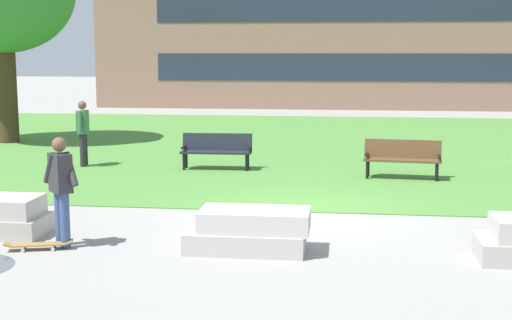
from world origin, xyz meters
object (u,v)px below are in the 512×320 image
at_px(concrete_block_left, 250,231).
at_px(person_skateboarder, 61,185).
at_px(skateboard, 39,244).
at_px(park_bench_far_left, 217,149).
at_px(person_bystander_near_lawn, 83,130).
at_px(park_bench_near_left, 402,156).

distance_m(concrete_block_left, person_skateboarder, 2.98).
distance_m(skateboard, park_bench_far_left, 7.85).
bearing_deg(concrete_block_left, skateboard, -173.63).
relative_size(skateboard, person_bystander_near_lawn, 0.61).
xyz_separation_m(park_bench_near_left, person_bystander_near_lawn, (-8.15, 0.79, 0.44)).
bearing_deg(person_bystander_near_lawn, park_bench_far_left, -0.16).
relative_size(skateboard, park_bench_far_left, 0.57).
height_order(skateboard, park_bench_far_left, park_bench_far_left).
xyz_separation_m(concrete_block_left, park_bench_far_left, (-1.85, 7.36, 0.23)).
bearing_deg(park_bench_far_left, concrete_block_left, -75.92).
xyz_separation_m(park_bench_far_left, person_bystander_near_lawn, (-3.54, 0.01, 0.44)).
bearing_deg(skateboard, person_bystander_near_lawn, 105.76).
height_order(park_bench_far_left, person_bystander_near_lawn, person_bystander_near_lawn).
xyz_separation_m(person_skateboarder, park_bench_far_left, (1.06, 7.49, -0.43)).
relative_size(concrete_block_left, park_bench_far_left, 1.03).
bearing_deg(skateboard, park_bench_near_left, 49.29).
relative_size(person_skateboarder, park_bench_far_left, 0.94).
relative_size(concrete_block_left, person_bystander_near_lawn, 1.09).
bearing_deg(park_bench_near_left, person_skateboarder, -130.21).
height_order(park_bench_near_left, person_bystander_near_lawn, person_bystander_near_lawn).
bearing_deg(park_bench_near_left, person_bystander_near_lawn, 174.44).
distance_m(concrete_block_left, park_bench_near_left, 7.14).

